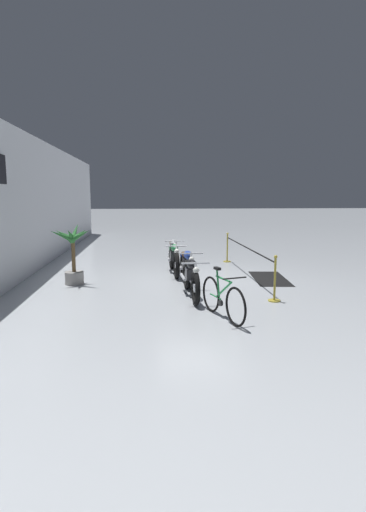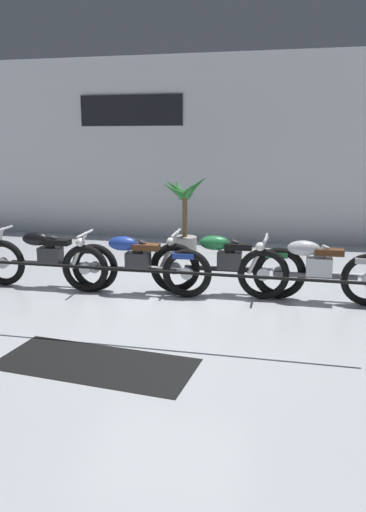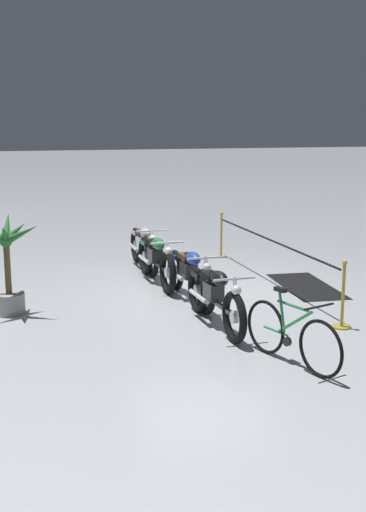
{
  "view_description": "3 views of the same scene",
  "coord_description": "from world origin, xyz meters",
  "views": [
    {
      "loc": [
        -11.21,
        1.5,
        2.37
      ],
      "look_at": [
        0.49,
        0.47,
        0.58
      ],
      "focal_mm": 28.0,
      "sensor_mm": 36.0,
      "label": 1
    },
    {
      "loc": [
        1.72,
        -6.54,
        2.32
      ],
      "look_at": [
        0.04,
        1.01,
        0.51
      ],
      "focal_mm": 35.0,
      "sensor_mm": 36.0,
      "label": 2
    },
    {
      "loc": [
        -10.91,
        3.62,
        3.07
      ],
      "look_at": [
        -0.22,
        0.47,
        0.73
      ],
      "focal_mm": 45.0,
      "sensor_mm": 36.0,
      "label": 3
    }
  ],
  "objects": [
    {
      "name": "floor_banner",
      "position": [
        -0.25,
        -1.97,
        0.0
      ],
      "size": [
        2.19,
        1.12,
        0.01
      ],
      "primitive_type": "cube",
      "rotation": [
        0.0,
        0.0,
        -0.1
      ],
      "color": "black",
      "rests_on": "ground"
    },
    {
      "name": "motorcycle_black_0",
      "position": [
        -2.06,
        0.51,
        0.48
      ],
      "size": [
        2.32,
        0.62,
        0.95
      ],
      "color": "black",
      "rests_on": "ground"
    },
    {
      "name": "stanchion_far_left",
      "position": [
        -1.09,
        -1.32,
        0.66
      ],
      "size": [
        5.44,
        0.28,
        1.05
      ],
      "color": "gold",
      "rests_on": "ground"
    },
    {
      "name": "motorcycle_blue_1",
      "position": [
        -0.59,
        0.46,
        0.48
      ],
      "size": [
        2.36,
        0.62,
        0.95
      ],
      "color": "black",
      "rests_on": "ground"
    },
    {
      "name": "motorcycle_green_2",
      "position": [
        0.77,
        0.72,
        0.48
      ],
      "size": [
        2.37,
        0.62,
        0.97
      ],
      "color": "black",
      "rests_on": "ground"
    },
    {
      "name": "potted_palm_left_of_row",
      "position": [
        -0.48,
        3.5,
        0.78
      ],
      "size": [
        0.97,
        1.08,
        1.66
      ],
      "color": "gray",
      "rests_on": "ground"
    },
    {
      "name": "ground_plane",
      "position": [
        0.0,
        0.0,
        0.0
      ],
      "size": [
        120.0,
        120.0,
        0.0
      ],
      "primitive_type": "plane",
      "color": "#B2B7BC"
    },
    {
      "name": "motorcycle_silver_3",
      "position": [
        2.07,
        0.66,
        0.49
      ],
      "size": [
        2.24,
        0.62,
        0.96
      ],
      "color": "black",
      "rests_on": "ground"
    },
    {
      "name": "stanchion_mid_left",
      "position": [
        2.75,
        -1.32,
        0.36
      ],
      "size": [
        0.28,
        0.28,
        1.05
      ],
      "color": "gold",
      "rests_on": "ground"
    },
    {
      "name": "bicycle",
      "position": [
        -3.82,
        0.09,
        0.39
      ],
      "size": [
        1.69,
        0.64,
        0.97
      ],
      "color": "black",
      "rests_on": "ground"
    }
  ]
}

